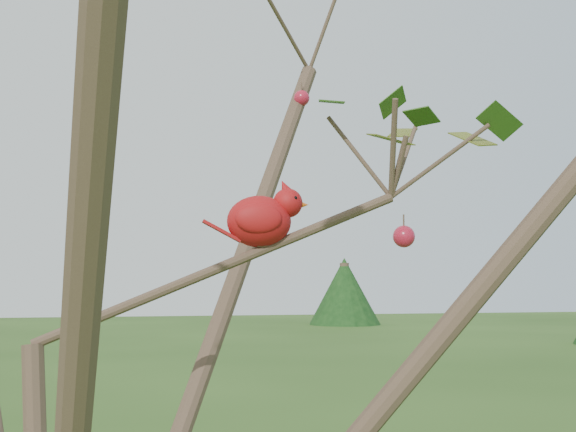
% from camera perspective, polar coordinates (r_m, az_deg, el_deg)
% --- Properties ---
extents(crabapple_tree, '(2.35, 2.05, 2.95)m').
position_cam_1_polar(crabapple_tree, '(1.13, -16.28, -1.49)').
color(crabapple_tree, '#453125').
rests_on(crabapple_tree, ground).
extents(cardinal, '(0.18, 0.10, 0.13)m').
position_cam_1_polar(cardinal, '(1.24, -2.01, -0.22)').
color(cardinal, '#AD150E').
rests_on(cardinal, ground).
extents(distant_trees, '(35.85, 15.81, 3.27)m').
position_cam_1_polar(distant_trees, '(24.10, -19.01, -6.11)').
color(distant_trees, '#453125').
rests_on(distant_trees, ground).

